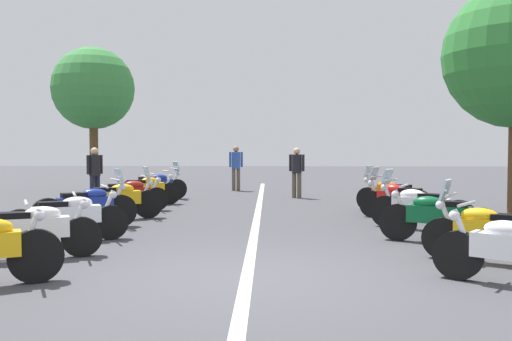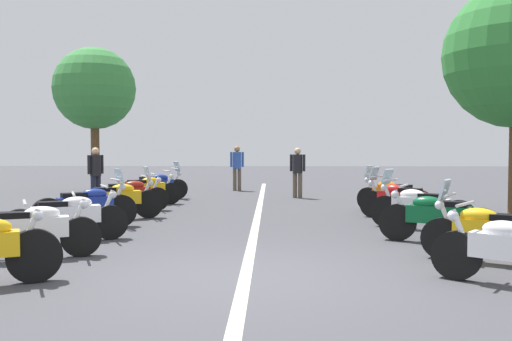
# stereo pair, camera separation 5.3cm
# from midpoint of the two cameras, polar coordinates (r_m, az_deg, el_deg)

# --- Properties ---
(ground_plane) EXTENTS (80.00, 80.00, 0.00)m
(ground_plane) POSITION_cam_midpoint_polar(r_m,az_deg,el_deg) (7.19, -1.17, -11.05)
(ground_plane) COLOR #424247
(lane_centre_stripe) EXTENTS (24.37, 0.16, 0.01)m
(lane_centre_stripe) POSITION_cam_midpoint_polar(r_m,az_deg,el_deg) (12.63, -0.05, -5.14)
(lane_centre_stripe) COLOR beige
(lane_centre_stripe) RESTS_ON ground_plane
(motorcycle_left_row_1) EXTENTS (1.00, 1.98, 0.98)m
(motorcycle_left_row_1) POSITION_cam_midpoint_polar(r_m,az_deg,el_deg) (8.82, -22.53, -5.75)
(motorcycle_left_row_1) COLOR black
(motorcycle_left_row_1) RESTS_ON ground_plane
(motorcycle_left_row_2) EXTENTS (1.12, 1.98, 0.99)m
(motorcycle_left_row_2) POSITION_cam_midpoint_polar(r_m,az_deg,el_deg) (10.18, -19.15, -4.58)
(motorcycle_left_row_2) COLOR black
(motorcycle_left_row_2) RESTS_ON ground_plane
(motorcycle_left_row_3) EXTENTS (1.26, 1.86, 1.23)m
(motorcycle_left_row_3) POSITION_cam_midpoint_polar(r_m,az_deg,el_deg) (11.63, -17.34, -3.56)
(motorcycle_left_row_3) COLOR black
(motorcycle_left_row_3) RESTS_ON ground_plane
(motorcycle_left_row_4) EXTENTS (1.07, 2.08, 1.22)m
(motorcycle_left_row_4) POSITION_cam_midpoint_polar(r_m,az_deg,el_deg) (12.99, -14.50, -2.91)
(motorcycle_left_row_4) COLOR black
(motorcycle_left_row_4) RESTS_ON ground_plane
(motorcycle_left_row_5) EXTENTS (1.01, 2.05, 0.99)m
(motorcycle_left_row_5) POSITION_cam_midpoint_polar(r_m,az_deg,el_deg) (14.49, -13.35, -2.44)
(motorcycle_left_row_5) COLOR black
(motorcycle_left_row_5) RESTS_ON ground_plane
(motorcycle_left_row_6) EXTENTS (1.15, 1.97, 1.00)m
(motorcycle_left_row_6) POSITION_cam_midpoint_polar(r_m,az_deg,el_deg) (15.94, -11.63, -1.96)
(motorcycle_left_row_6) COLOR black
(motorcycle_left_row_6) RESTS_ON ground_plane
(motorcycle_left_row_7) EXTENTS (1.23, 1.95, 1.21)m
(motorcycle_left_row_7) POSITION_cam_midpoint_polar(r_m,az_deg,el_deg) (17.52, -10.58, -1.52)
(motorcycle_left_row_7) COLOR black
(motorcycle_left_row_7) RESTS_ON ground_plane
(motorcycle_right_row_1) EXTENTS (1.15, 1.79, 1.20)m
(motorcycle_right_row_1) POSITION_cam_midpoint_polar(r_m,az_deg,el_deg) (8.56, 23.05, -5.92)
(motorcycle_right_row_1) COLOR black
(motorcycle_right_row_1) RESTS_ON ground_plane
(motorcycle_right_row_2) EXTENTS (1.06, 1.92, 1.01)m
(motorcycle_right_row_2) POSITION_cam_midpoint_polar(r_m,az_deg,el_deg) (10.02, 18.23, -4.63)
(motorcycle_right_row_2) COLOR black
(motorcycle_right_row_2) RESTS_ON ground_plane
(motorcycle_right_row_3) EXTENTS (1.43, 1.80, 1.22)m
(motorcycle_right_row_3) POSITION_cam_midpoint_polar(r_m,az_deg,el_deg) (11.49, 16.51, -3.65)
(motorcycle_right_row_3) COLOR black
(motorcycle_right_row_3) RESTS_ON ground_plane
(motorcycle_right_row_4) EXTENTS (1.34, 1.72, 1.21)m
(motorcycle_right_row_4) POSITION_cam_midpoint_polar(r_m,az_deg,el_deg) (13.02, 14.60, -2.94)
(motorcycle_right_row_4) COLOR black
(motorcycle_right_row_4) RESTS_ON ground_plane
(motorcycle_right_row_5) EXTENTS (1.34, 1.67, 1.20)m
(motorcycle_right_row_5) POSITION_cam_midpoint_polar(r_m,az_deg,el_deg) (14.37, 13.83, -2.45)
(motorcycle_right_row_5) COLOR black
(motorcycle_right_row_5) RESTS_ON ground_plane
(traffic_cone_1) EXTENTS (0.36, 0.36, 0.61)m
(traffic_cone_1) POSITION_cam_midpoint_polar(r_m,az_deg,el_deg) (15.50, 16.72, -2.75)
(traffic_cone_1) COLOR orange
(traffic_cone_1) RESTS_ON ground_plane
(bystander_0) EXTENTS (0.32, 0.50, 1.65)m
(bystander_0) POSITION_cam_midpoint_polar(r_m,az_deg,el_deg) (17.95, 4.18, 0.20)
(bystander_0) COLOR brown
(bystander_0) RESTS_ON ground_plane
(bystander_1) EXTENTS (0.32, 0.52, 1.71)m
(bystander_1) POSITION_cam_midpoint_polar(r_m,az_deg,el_deg) (20.86, -2.17, 0.63)
(bystander_1) COLOR brown
(bystander_1) RESTS_ON ground_plane
(bystander_3) EXTENTS (0.43, 0.36, 1.66)m
(bystander_3) POSITION_cam_midpoint_polar(r_m,az_deg,el_deg) (16.68, -16.53, -0.05)
(bystander_3) COLOR #1E2338
(bystander_3) RESTS_ON ground_plane
(roadside_tree_0) EXTENTS (3.08, 3.08, 5.42)m
(roadside_tree_0) POSITION_cam_midpoint_polar(r_m,az_deg,el_deg) (21.76, -16.67, 8.14)
(roadside_tree_0) COLOR brown
(roadside_tree_0) RESTS_ON ground_plane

